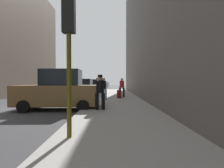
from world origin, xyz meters
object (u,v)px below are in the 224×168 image
Objects in this scene: traffic_light at (68,37)px; pedestrian_in_red_jacket at (121,86)px; parked_blue_sedan at (97,84)px; parked_gray_coupe at (93,85)px; pedestrian_with_fedora at (99,90)px; parked_dark_green_sedan at (78,89)px; rolling_suitcase at (118,94)px; fire_hydrant at (100,92)px; pedestrian_in_jeans at (103,87)px; parked_bronze_suv at (58,91)px; parked_white_van at (99,83)px; parked_silver_sedan at (89,87)px.

pedestrian_in_red_jacket is at bearing 79.80° from traffic_light.
traffic_light is (1.85, -31.62, 1.91)m from parked_blue_sedan.
parked_gray_coupe is 2.36× the size of pedestrian_with_fedora.
parked_dark_green_sedan is at bearing 177.41° from pedestrian_in_red_jacket.
parked_gray_coupe is at bearing 104.06° from rolling_suitcase.
pedestrian_with_fedora is (0.56, -8.69, 0.64)m from fire_hydrant.
fire_hydrant is 0.41× the size of pedestrian_in_red_jacket.
fire_hydrant is (1.80, -18.61, -0.35)m from parked_blue_sedan.
pedestrian_in_jeans reaches higher than fire_hydrant.
parked_bronze_suv reaches higher than parked_dark_green_sedan.
pedestrian_with_fedora reaches higher than parked_blue_sedan.
parked_dark_green_sedan reaches higher than rolling_suitcase.
pedestrian_in_red_jacket is at bearing 70.69° from rolling_suitcase.
parked_dark_green_sedan is 2.49× the size of pedestrian_in_red_jacket.
parked_gray_coupe is 2.46× the size of pedestrian_in_jeans.
traffic_light is at bearing -85.68° from parked_gray_coupe.
parked_bronze_suv is at bearing -103.06° from fire_hydrant.
parked_dark_green_sedan is 3.86m from pedestrian_in_red_jacket.
parked_white_van is 28.66m from rolling_suitcase.
parked_bronze_suv reaches higher than parked_gray_coupe.
parked_blue_sedan is at bearing 95.81° from pedestrian_in_jeans.
parked_bronze_suv is 1.29× the size of traffic_light.
parked_blue_sedan is 2.48× the size of pedestrian_in_red_jacket.
parked_bronze_suv reaches higher than rolling_suitcase.
parked_bronze_suv is at bearing -90.00° from parked_white_van.
traffic_light reaches higher than pedestrian_with_fedora.
parked_bronze_suv is at bearing -90.00° from parked_blue_sedan.
pedestrian_with_fedora is at bearing -101.41° from rolling_suitcase.
pedestrian_in_jeans is 2.00m from rolling_suitcase.
parked_white_van reaches higher than parked_blue_sedan.
pedestrian_in_red_jacket is (2.00, 11.10, -1.65)m from traffic_light.
parked_dark_green_sedan and parked_blue_sedan have the same top height.
fire_hydrant is at bearing -71.54° from parked_silver_sedan.
parked_bronze_suv is at bearing -90.00° from parked_gray_coupe.
traffic_light is (0.05, -13.00, 2.26)m from fire_hydrant.
pedestrian_in_jeans is (2.32, -2.40, 0.26)m from parked_dark_green_sedan.
pedestrian_in_red_jacket is (3.85, -0.17, 0.26)m from parked_dark_green_sedan.
fire_hydrant is (1.80, 7.78, -0.54)m from parked_bronze_suv.
pedestrian_with_fedora reaches higher than pedestrian_in_red_jacket.
traffic_light is at bearing -92.98° from pedestrian_in_jeans.
fire_hydrant is at bearing 123.15° from rolling_suitcase.
parked_dark_green_sedan is at bearing 108.76° from pedestrian_with_fedora.
fire_hydrant is 0.40× the size of pedestrian_with_fedora.
parked_gray_coupe is 15.85m from pedestrian_in_jeans.
parked_gray_coupe is 0.90× the size of parked_white_van.
parked_blue_sedan is 6.02× the size of fire_hydrant.
parked_bronze_suv reaches higher than pedestrian_in_red_jacket.
parked_bronze_suv is 2.72× the size of pedestrian_in_jeans.
parked_blue_sedan is at bearing 90.00° from parked_bronze_suv.
pedestrian_with_fedora is at bearing -86.32° from fire_hydrant.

